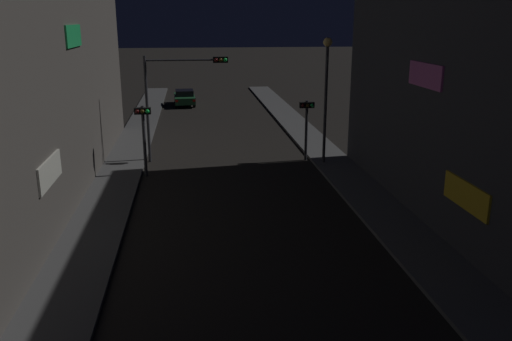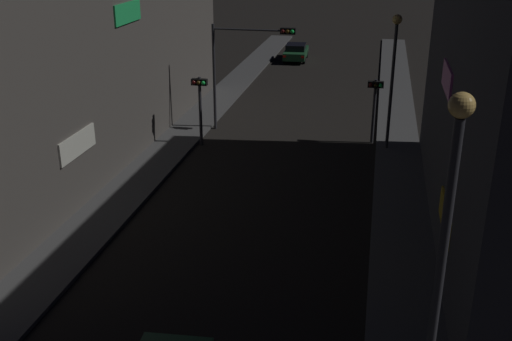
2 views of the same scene
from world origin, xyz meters
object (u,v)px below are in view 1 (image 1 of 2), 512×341
(street_lamp_far_block, at_px, (326,81))
(traffic_light_left_kerb, at_px, (143,126))
(traffic_light_right_kerb, at_px, (307,117))
(traffic_light_overhead, at_px, (177,86))
(far_car, at_px, (184,97))

(street_lamp_far_block, bearing_deg, traffic_light_left_kerb, -173.49)
(traffic_light_left_kerb, bearing_deg, traffic_light_right_kerb, 13.74)
(street_lamp_far_block, bearing_deg, traffic_light_overhead, 167.55)
(far_car, height_order, traffic_light_overhead, traffic_light_overhead)
(far_car, xyz_separation_m, traffic_light_left_kerb, (-1.76, -22.59, 1.84))
(traffic_light_overhead, height_order, traffic_light_left_kerb, traffic_light_overhead)
(traffic_light_overhead, xyz_separation_m, traffic_light_left_kerb, (-1.63, -2.80, -1.59))
(far_car, relative_size, traffic_light_right_kerb, 1.34)
(traffic_light_overhead, height_order, traffic_light_right_kerb, traffic_light_overhead)
(traffic_light_left_kerb, distance_m, street_lamp_far_block, 9.70)
(traffic_light_left_kerb, relative_size, street_lamp_far_block, 0.54)
(far_car, bearing_deg, traffic_light_overhead, -90.36)
(far_car, distance_m, traffic_light_right_kerb, 21.68)
(traffic_light_overhead, relative_size, traffic_light_left_kerb, 1.62)
(traffic_light_right_kerb, height_order, street_lamp_far_block, street_lamp_far_block)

